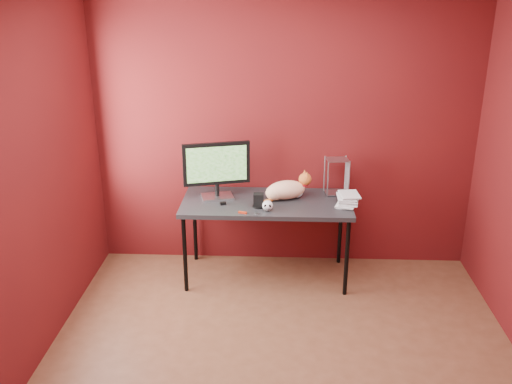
{
  "coord_description": "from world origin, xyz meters",
  "views": [
    {
      "loc": [
        -0.03,
        -3.33,
        2.62
      ],
      "look_at": [
        -0.23,
        1.15,
        0.92
      ],
      "focal_mm": 40.0,
      "sensor_mm": 36.0,
      "label": 1
    }
  ],
  "objects_px": {
    "desk": "(267,206)",
    "speaker": "(259,201)",
    "cat": "(286,190)",
    "book_stack": "(341,143)",
    "monitor": "(217,168)",
    "skull_mug": "(268,206)"
  },
  "relations": [
    {
      "from": "cat",
      "to": "book_stack",
      "type": "height_order",
      "value": "book_stack"
    },
    {
      "from": "monitor",
      "to": "speaker",
      "type": "xyz_separation_m",
      "value": [
        0.38,
        -0.2,
        -0.23
      ]
    },
    {
      "from": "skull_mug",
      "to": "book_stack",
      "type": "relative_size",
      "value": 0.08
    },
    {
      "from": "monitor",
      "to": "speaker",
      "type": "bearing_deg",
      "value": -42.83
    },
    {
      "from": "cat",
      "to": "skull_mug",
      "type": "bearing_deg",
      "value": -137.97
    },
    {
      "from": "monitor",
      "to": "book_stack",
      "type": "distance_m",
      "value": 1.11
    },
    {
      "from": "desk",
      "to": "speaker",
      "type": "distance_m",
      "value": 0.19
    },
    {
      "from": "skull_mug",
      "to": "book_stack",
      "type": "height_order",
      "value": "book_stack"
    },
    {
      "from": "book_stack",
      "to": "monitor",
      "type": "bearing_deg",
      "value": 174.95
    },
    {
      "from": "monitor",
      "to": "skull_mug",
      "type": "relative_size",
      "value": 6.32
    },
    {
      "from": "cat",
      "to": "book_stack",
      "type": "relative_size",
      "value": 0.43
    },
    {
      "from": "book_stack",
      "to": "cat",
      "type": "bearing_deg",
      "value": 167.02
    },
    {
      "from": "cat",
      "to": "speaker",
      "type": "xyz_separation_m",
      "value": [
        -0.24,
        -0.21,
        -0.03
      ]
    },
    {
      "from": "speaker",
      "to": "book_stack",
      "type": "distance_m",
      "value": 0.86
    },
    {
      "from": "desk",
      "to": "book_stack",
      "type": "bearing_deg",
      "value": -3.38
    },
    {
      "from": "skull_mug",
      "to": "monitor",
      "type": "bearing_deg",
      "value": 148.56
    },
    {
      "from": "monitor",
      "to": "book_stack",
      "type": "xyz_separation_m",
      "value": [
        1.08,
        -0.1,
        0.26
      ]
    },
    {
      "from": "desk",
      "to": "monitor",
      "type": "height_order",
      "value": "monitor"
    },
    {
      "from": "skull_mug",
      "to": "book_stack",
      "type": "bearing_deg",
      "value": 16.2
    },
    {
      "from": "cat",
      "to": "speaker",
      "type": "distance_m",
      "value": 0.32
    },
    {
      "from": "desk",
      "to": "monitor",
      "type": "xyz_separation_m",
      "value": [
        -0.45,
        0.06,
        0.34
      ]
    },
    {
      "from": "desk",
      "to": "cat",
      "type": "height_order",
      "value": "cat"
    }
  ]
}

